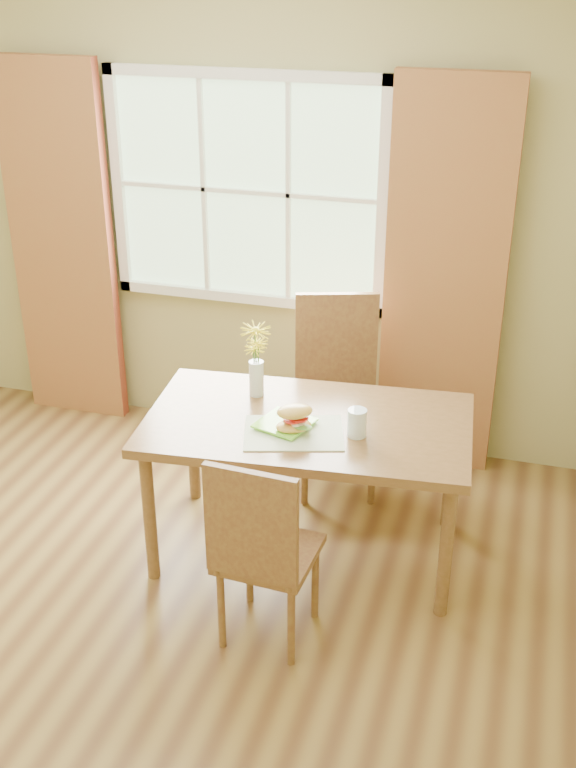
% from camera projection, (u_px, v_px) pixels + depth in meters
% --- Properties ---
extents(room, '(4.24, 3.84, 2.74)m').
position_uv_depth(room, '(93.00, 346.00, 3.49)').
color(room, olive).
rests_on(room, ground).
extents(window, '(1.62, 0.06, 1.32)m').
position_uv_depth(window, '(246.00, 191.00, 5.03)').
color(window, '#A6CF9C').
rests_on(window, room).
extents(curtain_left, '(0.65, 0.08, 2.20)m').
position_uv_depth(curtain_left, '(63.00, 247.00, 5.42)').
color(curtain_left, maroon).
rests_on(curtain_left, room).
extents(curtain_right, '(0.65, 0.08, 2.20)m').
position_uv_depth(curtain_right, '(444.00, 284.00, 4.84)').
color(curtain_right, maroon).
rests_on(curtain_right, room).
extents(dining_table, '(1.60, 0.99, 0.74)m').
position_uv_depth(dining_table, '(308.00, 434.00, 4.25)').
color(dining_table, brown).
rests_on(dining_table, room).
extents(chair_near, '(0.42, 0.42, 0.94)m').
position_uv_depth(chair_near, '(262.00, 546.00, 3.71)').
color(chair_near, brown).
rests_on(chair_near, room).
extents(chair_far, '(0.56, 0.56, 1.08)m').
position_uv_depth(chair_far, '(337.00, 384.00, 4.90)').
color(chair_far, brown).
rests_on(chair_far, room).
extents(placemat, '(0.52, 0.44, 0.01)m').
position_uv_depth(placemat, '(294.00, 433.00, 4.10)').
color(placemat, beige).
rests_on(placemat, dining_table).
extents(plate, '(0.28, 0.28, 0.01)m').
position_uv_depth(plate, '(285.00, 425.00, 4.15)').
color(plate, '#81E439').
rests_on(plate, placemat).
extents(croissant_sandwich, '(0.21, 0.19, 0.13)m').
position_uv_depth(croissant_sandwich, '(294.00, 419.00, 4.06)').
color(croissant_sandwich, '#E1B94C').
rests_on(croissant_sandwich, plate).
extents(water_glass, '(0.09, 0.09, 0.13)m').
position_uv_depth(water_glass, '(357.00, 423.00, 4.05)').
color(water_glass, silver).
rests_on(water_glass, dining_table).
extents(flower_vase, '(0.15, 0.15, 0.37)m').
position_uv_depth(flower_vase, '(256.00, 354.00, 4.35)').
color(flower_vase, silver).
rests_on(flower_vase, dining_table).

